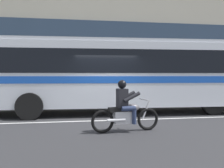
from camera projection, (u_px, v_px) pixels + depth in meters
ground_plane at (107, 118)px, 10.11m from camera, size 60.00×60.00×0.00m
sidewalk_curb at (94, 102)px, 15.13m from camera, size 28.00×3.80×0.15m
lane_center_stripe at (109, 120)px, 9.52m from camera, size 26.60×0.14×0.01m
office_building_facade at (91, 2)px, 17.16m from camera, size 28.00×0.89×13.32m
transit_bus at (126, 71)px, 11.40m from camera, size 13.15×3.12×3.22m
motorcycle_with_rider at (125, 110)px, 7.61m from camera, size 2.14×0.67×1.56m
fire_hydrant at (36, 98)px, 13.25m from camera, size 0.22×0.30×0.75m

